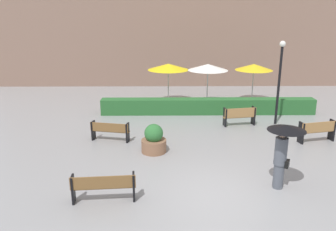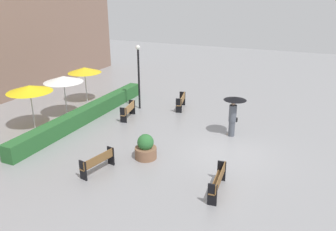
{
  "view_description": "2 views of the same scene",
  "coord_description": "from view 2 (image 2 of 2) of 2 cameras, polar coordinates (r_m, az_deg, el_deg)",
  "views": [
    {
      "loc": [
        -1.65,
        -9.46,
        5.33
      ],
      "look_at": [
        -1.5,
        4.58,
        1.06
      ],
      "focal_mm": 37.21,
      "sensor_mm": 36.0,
      "label": 1
    },
    {
      "loc": [
        -13.86,
        -3.1,
        7.01
      ],
      "look_at": [
        0.35,
        3.16,
        1.2
      ],
      "focal_mm": 35.7,
      "sensor_mm": 36.0,
      "label": 2
    }
  ],
  "objects": [
    {
      "name": "ground_plane",
      "position": [
        15.84,
        10.07,
        -6.1
      ],
      "size": [
        60.0,
        60.0,
        0.0
      ],
      "primitive_type": "plane",
      "color": "gray"
    },
    {
      "name": "bench_far_right",
      "position": [
        21.0,
        2.29,
        2.52
      ],
      "size": [
        1.63,
        0.71,
        0.9
      ],
      "color": "#9E7242",
      "rests_on": "ground"
    },
    {
      "name": "bench_back_row",
      "position": [
        19.54,
        -6.77,
        0.94
      ],
      "size": [
        1.59,
        0.63,
        0.89
      ],
      "color": "#9E7242",
      "rests_on": "ground"
    },
    {
      "name": "bench_near_left",
      "position": [
        12.58,
        8.58,
        -10.86
      ],
      "size": [
        1.87,
        0.48,
        0.84
      ],
      "color": "brown",
      "rests_on": "ground"
    },
    {
      "name": "bench_far_left",
      "position": [
        14.03,
        -11.86,
        -7.68
      ],
      "size": [
        1.67,
        0.67,
        0.82
      ],
      "color": "brown",
      "rests_on": "ground"
    },
    {
      "name": "pedestrian_with_umbrella",
      "position": [
        17.08,
        11.15,
        1.03
      ],
      "size": [
        1.14,
        1.14,
        2.07
      ],
      "color": "#4C515B",
      "rests_on": "ground"
    },
    {
      "name": "planter_pot",
      "position": [
        14.87,
        -3.84,
        -5.57
      ],
      "size": [
        0.97,
        0.97,
        1.14
      ],
      "color": "brown",
      "rests_on": "ground"
    },
    {
      "name": "lamp_post",
      "position": [
        20.64,
        -5.04,
        7.65
      ],
      "size": [
        0.28,
        0.28,
        3.98
      ],
      "color": "black",
      "rests_on": "ground"
    },
    {
      "name": "patio_umbrella_yellow",
      "position": [
        18.89,
        -22.59,
        4.25
      ],
      "size": [
        2.35,
        2.35,
        2.4
      ],
      "color": "silver",
      "rests_on": "ground"
    },
    {
      "name": "patio_umbrella_white",
      "position": [
        20.18,
        -17.44,
        5.94
      ],
      "size": [
        2.25,
        2.25,
        2.43
      ],
      "color": "silver",
      "rests_on": "ground"
    },
    {
      "name": "patio_umbrella_yellow_far",
      "position": [
        22.62,
        -14.07,
        7.54
      ],
      "size": [
        2.16,
        2.16,
        2.34
      ],
      "color": "silver",
      "rests_on": "ground"
    },
    {
      "name": "hedge_strip",
      "position": [
        19.67,
        -13.71,
        0.3
      ],
      "size": [
        11.33,
        0.7,
        0.81
      ],
      "primitive_type": "cube",
      "color": "#28602D",
      "rests_on": "ground"
    }
  ]
}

